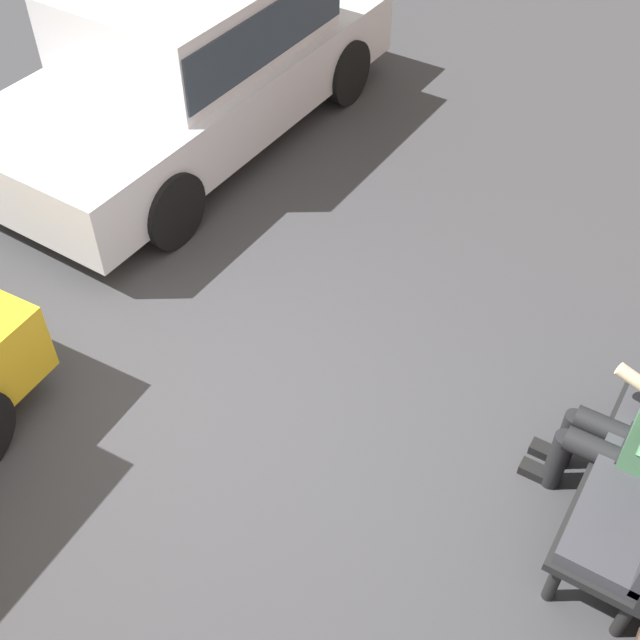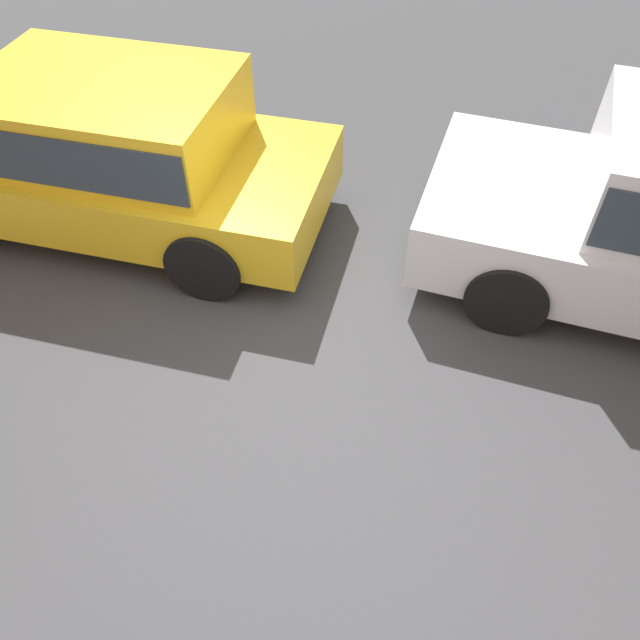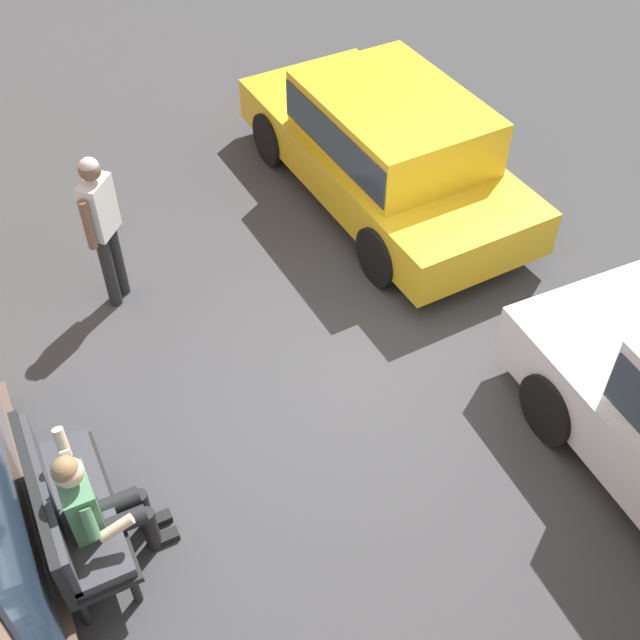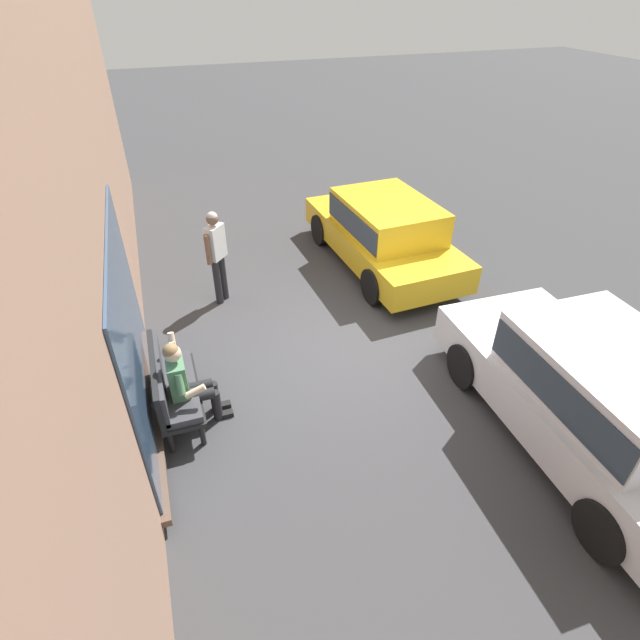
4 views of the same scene
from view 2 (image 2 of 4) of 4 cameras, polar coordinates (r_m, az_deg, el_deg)
name	(u,v)px [view 2 (image 2 of 4)]	position (r m, az deg, el deg)	size (l,w,h in m)	color
ground_plane	(293,393)	(4.73, -2.45, -6.70)	(60.00, 60.00, 0.00)	#38383A
parked_car_mid	(106,146)	(6.12, -18.97, 14.80)	(4.23, 2.00, 1.41)	gold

